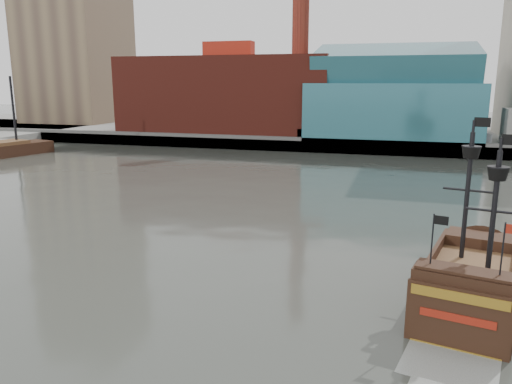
% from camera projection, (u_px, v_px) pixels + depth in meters
% --- Properties ---
extents(ground, '(400.00, 400.00, 0.00)m').
position_uv_depth(ground, '(176.00, 297.00, 29.19)').
color(ground, '#2D2F2A').
rests_on(ground, ground).
extents(promenade_far, '(220.00, 60.00, 2.00)m').
position_uv_depth(promenade_far, '(348.00, 131.00, 115.10)').
color(promenade_far, slate).
rests_on(promenade_far, ground).
extents(seawall, '(220.00, 1.00, 2.60)m').
position_uv_depth(seawall, '(330.00, 146.00, 87.41)').
color(seawall, '#4C4C49').
rests_on(seawall, ground).
extents(skyline, '(149.00, 45.00, 62.00)m').
position_uv_depth(skyline, '(375.00, 20.00, 101.57)').
color(skyline, brown).
rests_on(skyline, promenade_far).
extents(pirate_ship, '(7.53, 15.53, 11.17)m').
position_uv_depth(pirate_ship, '(470.00, 287.00, 28.16)').
color(pirate_ship, black).
rests_on(pirate_ship, ground).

